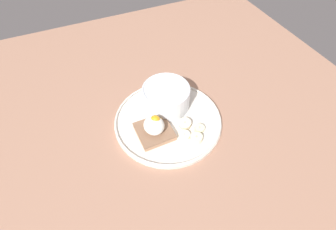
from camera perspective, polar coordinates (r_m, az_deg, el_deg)
name	(u,v)px	position (r cm, az deg, el deg)	size (l,w,h in cm)	color
ground_plane	(168,125)	(71.17, 0.00, -2.09)	(120.00, 120.00, 2.00)	#A1745D
plate	(168,120)	(69.77, 0.00, -1.17)	(28.48, 28.48, 1.60)	silver
oatmeal_bowl	(166,97)	(70.66, -0.40, 3.92)	(12.80, 12.80, 6.61)	white
toast_slice	(154,131)	(66.25, -2.99, -3.56)	(8.77, 8.77, 1.59)	#846048
poached_egg	(154,125)	(64.33, -3.02, -2.10)	(6.79, 6.43, 3.93)	white
banana_slice_front	(184,135)	(65.98, 3.58, -4.42)	(3.64, 3.68, 1.20)	#F8EFC8
banana_slice_left	(185,124)	(68.01, 3.70, -1.91)	(4.78, 4.80, 1.70)	beige
banana_slice_back	(199,128)	(67.62, 6.87, -2.93)	(3.69, 3.69, 1.15)	beige
banana_slice_right	(196,138)	(65.51, 6.18, -5.01)	(4.16, 4.12, 1.51)	#F8EFBF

